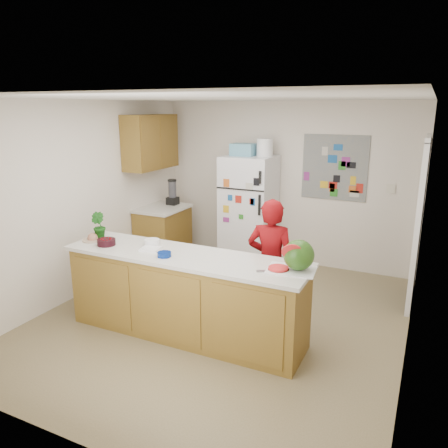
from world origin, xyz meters
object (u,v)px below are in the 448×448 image
at_px(person, 271,263).
at_px(watermelon, 299,255).
at_px(refrigerator, 249,211).
at_px(cherry_bowl, 106,242).

relative_size(person, watermelon, 5.04).
relative_size(refrigerator, watermelon, 5.85).
distance_m(watermelon, cherry_bowl, 2.16).
height_order(person, cherry_bowl, person).
distance_m(refrigerator, person, 2.02).
xyz_separation_m(refrigerator, person, (0.99, -1.76, -0.12)).
bearing_deg(refrigerator, cherry_bowl, -105.61).
bearing_deg(person, cherry_bowl, 17.52).
xyz_separation_m(watermelon, cherry_bowl, (-2.15, -0.15, -0.12)).
height_order(person, watermelon, person).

